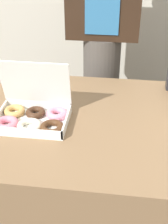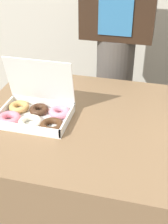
# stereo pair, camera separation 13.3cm
# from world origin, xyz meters

# --- Properties ---
(ground_plane) EXTENTS (14.00, 14.00, 0.00)m
(ground_plane) POSITION_xyz_m (0.00, 0.00, 0.00)
(ground_plane) COLOR #4C4742
(table) EXTENTS (1.15, 0.88, 0.70)m
(table) POSITION_xyz_m (0.00, 0.00, 0.35)
(table) COLOR brown
(table) RESTS_ON ground_plane
(donut_box) EXTENTS (0.34, 0.25, 0.27)m
(donut_box) POSITION_xyz_m (-0.29, -0.05, 0.74)
(donut_box) COLOR white
(donut_box) RESTS_ON table
(person_customer) EXTENTS (0.43, 0.23, 1.63)m
(person_customer) POSITION_xyz_m (-0.04, 0.66, 0.88)
(person_customer) COLOR #4C4742
(person_customer) RESTS_ON ground_plane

